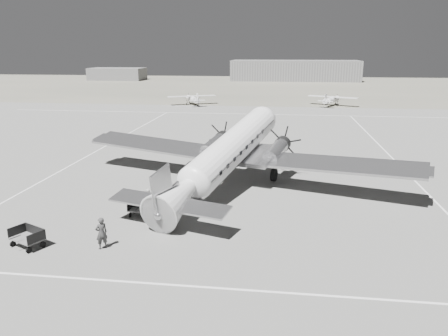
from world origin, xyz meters
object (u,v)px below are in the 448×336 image
shed_secondary (117,74)px  light_plane_right (332,101)px  passenger (154,197)px  dc3_airliner (227,155)px  ground_crew (101,233)px  ramp_agent (149,200)px  baggage_cart_near (141,210)px  hangar_main (295,70)px  light_plane_left (193,100)px  baggage_cart_far (27,238)px

shed_secondary → light_plane_right: 90.36m
light_plane_right → passenger: (-17.53, -57.07, -0.19)m
shed_secondary → dc3_airliner: (52.16, -114.71, 0.68)m
ground_crew → ramp_agent: bearing=-140.7°
baggage_cart_near → passenger: passenger is taller
hangar_main → light_plane_left: hangar_main is taller
baggage_cart_far → passenger: (5.10, 6.73, 0.26)m
shed_secondary → passenger: 128.68m
dc3_airliner → ramp_agent: dc3_airliner is taller
hangar_main → dc3_airliner: hangar_main is taller
baggage_cart_near → ground_crew: (-0.56, -4.82, 0.45)m
dc3_airliner → baggage_cart_near: size_ratio=18.40×
hangar_main → light_plane_left: bearing=-106.7°
baggage_cart_far → ground_crew: ground_crew is taller
light_plane_left → baggage_cart_near: 57.31m
hangar_main → dc3_airliner: (-7.84, -119.71, -0.62)m
light_plane_left → ground_crew: 62.01m
light_plane_left → ramp_agent: 56.47m
dc3_airliner → baggage_cart_near: (-4.82, -6.27, -2.25)m
shed_secondary → light_plane_left: size_ratio=1.92×
hangar_main → baggage_cart_far: 132.34m
dc3_airliner → ground_crew: (-5.39, -11.09, -1.80)m
dc3_airliner → baggage_cart_far: size_ratio=15.01×
ground_crew → light_plane_right: bearing=-148.6°
shed_secondary → baggage_cart_near: size_ratio=11.77×
baggage_cart_near → shed_secondary: bearing=116.2°
ground_crew → shed_secondary: bearing=-111.9°
light_plane_left → passenger: size_ratio=5.93×
hangar_main → baggage_cart_near: hangar_main is taller
ramp_agent → dc3_airliner: bearing=-34.3°
light_plane_right → baggage_cart_far: size_ratio=5.06×
hangar_main → light_plane_left: size_ratio=4.48×
ground_crew → passenger: 6.43m
shed_secondary → baggage_cart_near: bearing=-68.6°
light_plane_right → passenger: bearing=-82.7°
hangar_main → light_plane_right: (5.35, -67.39, -2.31)m
shed_secondary → baggage_cart_far: (42.72, -126.18, -1.47)m
shed_secondary → dc3_airliner: dc3_airliner is taller
light_plane_left → ramp_agent: light_plane_left is taller
dc3_airliner → ramp_agent: bearing=-112.5°
baggage_cart_far → passenger: bearing=78.3°
light_plane_left → light_plane_right: light_plane_right is taller
light_plane_right → ramp_agent: (-17.73, -57.71, -0.21)m
baggage_cart_far → light_plane_right: bearing=95.9°
ground_crew → passenger: size_ratio=1.12×
dc3_airliner → ground_crew: 12.46m
baggage_cart_far → ground_crew: 4.09m
shed_secondary → ground_crew: shed_secondary is taller
light_plane_left → baggage_cart_near: light_plane_left is taller
hangar_main → shed_secondary: size_ratio=2.33×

